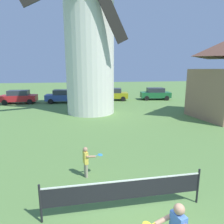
{
  "coord_description": "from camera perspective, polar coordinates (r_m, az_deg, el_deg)",
  "views": [
    {
      "loc": [
        -1.5,
        -3.2,
        3.97
      ],
      "look_at": [
        -0.27,
        3.58,
        2.48
      ],
      "focal_mm": 31.77,
      "sensor_mm": 36.0,
      "label": 1
    }
  ],
  "objects": [
    {
      "name": "windmill",
      "position": [
        18.61,
        -6.56,
        22.47
      ],
      "size": [
        10.16,
        5.0,
        16.02
      ],
      "color": "silver",
      "rests_on": "ground_plane"
    },
    {
      "name": "tennis_net",
      "position": [
        5.93,
        3.71,
        -21.51
      ],
      "size": [
        4.56,
        0.06,
        1.1
      ],
      "color": "black",
      "rests_on": "ground_plane"
    },
    {
      "name": "player_far",
      "position": [
        7.63,
        -7.41,
        -13.53
      ],
      "size": [
        0.76,
        0.39,
        1.18
      ],
      "color": "#9E937F",
      "rests_on": "ground_plane"
    },
    {
      "name": "parked_car_red",
      "position": [
        25.88,
        -25.2,
        4.0
      ],
      "size": [
        4.0,
        1.92,
        1.56
      ],
      "color": "red",
      "rests_on": "ground_plane"
    },
    {
      "name": "parked_car_blue",
      "position": [
        24.76,
        -13.61,
        4.51
      ],
      "size": [
        4.45,
        2.11,
        1.56
      ],
      "color": "#334C99",
      "rests_on": "ground_plane"
    },
    {
      "name": "parked_car_mustard",
      "position": [
        25.9,
        0.11,
        5.16
      ],
      "size": [
        4.16,
        2.35,
        1.56
      ],
      "color": "#999919",
      "rests_on": "ground_plane"
    },
    {
      "name": "parked_car_green",
      "position": [
        27.14,
        12.37,
        5.21
      ],
      "size": [
        4.08,
        2.34,
        1.56
      ],
      "color": "#1E6638",
      "rests_on": "ground_plane"
    }
  ]
}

